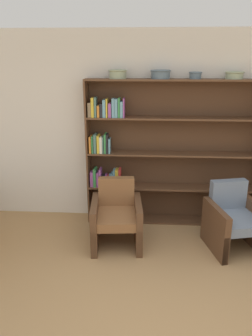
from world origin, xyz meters
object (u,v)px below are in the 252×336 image
at_px(bowl_slate, 234,75).
at_px(armchair_leather, 117,216).
at_px(bowl_brass, 161,74).
at_px(bowl_olive, 195,75).
at_px(bookshelf, 158,155).
at_px(armchair_cushioned, 234,220).
at_px(bowl_copper, 118,74).

distance_m(bowl_slate, armchair_leather, 2.42).
xyz_separation_m(bowl_brass, bowl_olive, (0.46, 0.00, -0.01)).
bearing_deg(bookshelf, bowl_olive, -3.34).
distance_m(bowl_brass, bowl_slate, 0.97).
relative_size(bookshelf, armchair_leather, 2.97).
bearing_deg(armchair_leather, bookshelf, -132.90).
bearing_deg(bowl_brass, armchair_cushioned, -35.05).
xyz_separation_m(armchair_leather, armchair_cushioned, (1.52, -0.00, 0.00)).
relative_size(bowl_brass, armchair_leather, 0.32).
bearing_deg(bookshelf, bowl_slate, -1.58).
relative_size(bowl_olive, armchair_cushioned, 0.21).
bearing_deg(bowl_brass, bowl_olive, 0.00).
bearing_deg(bowl_copper, bowl_brass, 0.00).
distance_m(bookshelf, bowl_copper, 1.28).
bearing_deg(bowl_slate, bowl_olive, -180.00).
bearing_deg(bowl_olive, armchair_cushioned, -52.98).
distance_m(bowl_olive, armchair_leather, 2.14).
xyz_separation_m(bowl_copper, bowl_brass, (0.57, 0.00, -0.00)).
xyz_separation_m(bookshelf, bowl_brass, (-0.01, -0.03, 1.14)).
bearing_deg(armchair_cushioned, bowl_brass, -48.42).
xyz_separation_m(bookshelf, bowl_olive, (0.45, -0.03, 1.13)).
bearing_deg(bowl_olive, bowl_brass, 180.00).
distance_m(bowl_brass, bowl_olive, 0.46).
distance_m(bowl_copper, armchair_leather, 1.91).
height_order(bookshelf, bowl_copper, bowl_copper).
relative_size(bookshelf, bowl_brass, 9.15).
height_order(bowl_copper, bowl_brass, bowl_copper).
distance_m(bookshelf, armchair_leather, 1.10).
xyz_separation_m(bookshelf, bowl_copper, (-0.58, -0.03, 1.14)).
height_order(bookshelf, bowl_slate, bowl_slate).
bearing_deg(bowl_copper, armchair_cushioned, -23.86).
height_order(bookshelf, armchair_leather, bookshelf).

